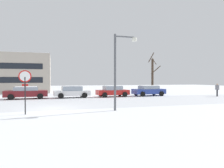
{
  "coord_description": "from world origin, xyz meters",
  "views": [
    {
      "loc": [
        0.09,
        -15.85,
        2.18
      ],
      "look_at": [
        6.28,
        5.4,
        1.7
      ],
      "focal_mm": 32.6,
      "sensor_mm": 36.0,
      "label": 1
    }
  ],
  "objects_px": {
    "parked_car_white": "(72,92)",
    "parked_car_blue": "(149,90)",
    "parked_car_red": "(113,91)",
    "pedestrian_crossing": "(217,89)",
    "stop_sign": "(25,83)",
    "street_lamp": "(119,64)",
    "parked_car_maroon": "(26,92)"
  },
  "relations": [
    {
      "from": "street_lamp",
      "to": "parked_car_white",
      "type": "height_order",
      "value": "street_lamp"
    },
    {
      "from": "street_lamp",
      "to": "pedestrian_crossing",
      "type": "xyz_separation_m",
      "value": [
        16.01,
        7.85,
        -2.33
      ]
    },
    {
      "from": "stop_sign",
      "to": "parked_car_red",
      "type": "height_order",
      "value": "stop_sign"
    },
    {
      "from": "parked_car_white",
      "to": "pedestrian_crossing",
      "type": "xyz_separation_m",
      "value": [
        18.34,
        -3.36,
        0.24
      ]
    },
    {
      "from": "parked_car_red",
      "to": "pedestrian_crossing",
      "type": "distance_m",
      "value": 13.64
    },
    {
      "from": "parked_car_blue",
      "to": "parked_car_red",
      "type": "bearing_deg",
      "value": -178.77
    },
    {
      "from": "pedestrian_crossing",
      "to": "parked_car_blue",
      "type": "bearing_deg",
      "value": 157.58
    },
    {
      "from": "parked_car_red",
      "to": "stop_sign",
      "type": "bearing_deg",
      "value": -128.96
    },
    {
      "from": "stop_sign",
      "to": "street_lamp",
      "type": "height_order",
      "value": "street_lamp"
    },
    {
      "from": "parked_car_red",
      "to": "parked_car_blue",
      "type": "bearing_deg",
      "value": 1.23
    },
    {
      "from": "parked_car_maroon",
      "to": "pedestrian_crossing",
      "type": "distance_m",
      "value": 23.67
    },
    {
      "from": "parked_car_maroon",
      "to": "parked_car_red",
      "type": "relative_size",
      "value": 1.12
    },
    {
      "from": "street_lamp",
      "to": "parked_car_maroon",
      "type": "height_order",
      "value": "street_lamp"
    },
    {
      "from": "street_lamp",
      "to": "parked_car_blue",
      "type": "xyz_separation_m",
      "value": [
        7.87,
        11.21,
        -2.58
      ]
    },
    {
      "from": "stop_sign",
      "to": "street_lamp",
      "type": "relative_size",
      "value": 0.51
    },
    {
      "from": "parked_car_white",
      "to": "street_lamp",
      "type": "bearing_deg",
      "value": -78.28
    },
    {
      "from": "stop_sign",
      "to": "street_lamp",
      "type": "bearing_deg",
      "value": -0.19
    },
    {
      "from": "parked_car_maroon",
      "to": "parked_car_white",
      "type": "relative_size",
      "value": 1.08
    },
    {
      "from": "stop_sign",
      "to": "pedestrian_crossing",
      "type": "height_order",
      "value": "stop_sign"
    },
    {
      "from": "parked_car_white",
      "to": "parked_car_blue",
      "type": "bearing_deg",
      "value": 0.02
    },
    {
      "from": "stop_sign",
      "to": "pedestrian_crossing",
      "type": "bearing_deg",
      "value": 19.43
    },
    {
      "from": "parked_car_white",
      "to": "parked_car_blue",
      "type": "height_order",
      "value": "parked_car_white"
    },
    {
      "from": "stop_sign",
      "to": "parked_car_blue",
      "type": "xyz_separation_m",
      "value": [
        14.06,
        11.19,
        -1.22
      ]
    },
    {
      "from": "stop_sign",
      "to": "parked_car_blue",
      "type": "bearing_deg",
      "value": 38.52
    },
    {
      "from": "parked_car_red",
      "to": "parked_car_blue",
      "type": "relative_size",
      "value": 0.95
    },
    {
      "from": "stop_sign",
      "to": "parked_car_maroon",
      "type": "bearing_deg",
      "value": 96.33
    },
    {
      "from": "parked_car_maroon",
      "to": "parked_car_blue",
      "type": "distance_m",
      "value": 15.3
    },
    {
      "from": "street_lamp",
      "to": "parked_car_maroon",
      "type": "distance_m",
      "value": 13.64
    },
    {
      "from": "street_lamp",
      "to": "parked_car_blue",
      "type": "distance_m",
      "value": 13.94
    },
    {
      "from": "parked_car_blue",
      "to": "stop_sign",
      "type": "bearing_deg",
      "value": -141.48
    },
    {
      "from": "stop_sign",
      "to": "parked_car_white",
      "type": "relative_size",
      "value": 0.64
    },
    {
      "from": "pedestrian_crossing",
      "to": "street_lamp",
      "type": "bearing_deg",
      "value": -153.88
    }
  ]
}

